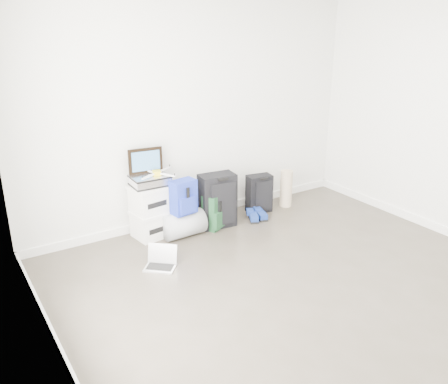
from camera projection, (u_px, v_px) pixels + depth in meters
ground at (334, 309)px, 4.25m from camera, size 5.00×5.00×0.00m
room_envelope at (351, 119)px, 3.67m from camera, size 4.52×5.02×2.71m
boxes_stack at (152, 211)px, 5.57m from camera, size 0.49×0.42×0.64m
briefcase at (150, 180)px, 5.44m from camera, size 0.43×0.32×0.12m
painting at (145, 161)px, 5.44m from camera, size 0.40×0.07×0.30m
drone at (157, 173)px, 5.43m from camera, size 0.47×0.47×0.05m
duffel_bag at (184, 224)px, 5.62m from camera, size 0.50×0.32×0.30m
blue_backpack at (184, 198)px, 5.47m from camera, size 0.31×0.25×0.40m
large_suitcase at (218, 201)px, 5.83m from camera, size 0.46×0.32×0.67m
green_backpack at (216, 211)px, 5.83m from camera, size 0.37×0.34×0.44m
carry_on at (259, 194)px, 6.30m from camera, size 0.35×0.26×0.51m
shoes at (257, 216)px, 6.13m from camera, size 0.32×0.29×0.09m
rolled_rug at (286, 188)px, 6.49m from camera, size 0.17×0.17×0.51m
laptop at (161, 262)px, 4.96m from camera, size 0.38×0.38×0.22m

